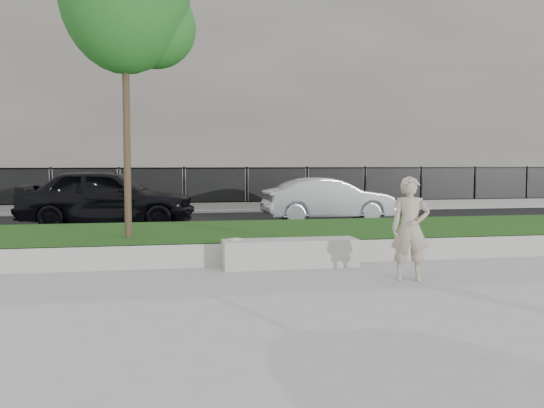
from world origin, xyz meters
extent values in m
plane|color=gray|center=(0.00, 0.00, 0.00)|extent=(90.00, 90.00, 0.00)
cube|color=black|center=(0.00, 3.00, 0.20)|extent=(34.00, 4.00, 0.40)
cube|color=#9D9A93|center=(0.00, 1.04, 0.20)|extent=(34.00, 0.08, 0.40)
cube|color=black|center=(0.00, 8.50, 0.02)|extent=(34.00, 7.00, 0.04)
cube|color=gray|center=(0.00, 13.00, 0.06)|extent=(34.00, 3.00, 0.12)
cube|color=slate|center=(0.00, 12.00, 0.24)|extent=(32.00, 0.30, 0.24)
cube|color=black|center=(0.00, 12.00, 0.87)|extent=(32.00, 0.04, 1.50)
cube|color=black|center=(0.00, 12.00, 1.57)|extent=(32.00, 0.05, 0.05)
cube|color=black|center=(0.00, 12.00, 0.37)|extent=(32.00, 0.05, 0.05)
cube|color=#5D5851|center=(0.00, 20.00, 5.00)|extent=(34.00, 10.00, 10.00)
cube|color=#9D9A93|center=(0.64, 0.80, 0.24)|extent=(2.30, 0.58, 0.47)
imported|color=tan|center=(2.16, -0.68, 0.78)|extent=(0.66, 0.53, 1.57)
cube|color=beige|center=(-0.30, 0.89, 0.48)|extent=(0.27, 0.26, 0.03)
cylinder|color=#38281C|center=(-2.10, 2.18, 3.08)|extent=(0.13, 0.13, 5.36)
sphere|color=#21541C|center=(-1.56, 2.40, 4.26)|extent=(1.50, 1.50, 1.50)
imported|color=black|center=(-2.86, 7.65, 0.83)|extent=(4.90, 2.61, 1.59)
imported|color=#999BA2|center=(3.43, 7.99, 0.68)|extent=(3.91, 1.48, 1.28)
camera|label=1|loc=(-1.62, -9.19, 1.79)|focal=40.00mm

